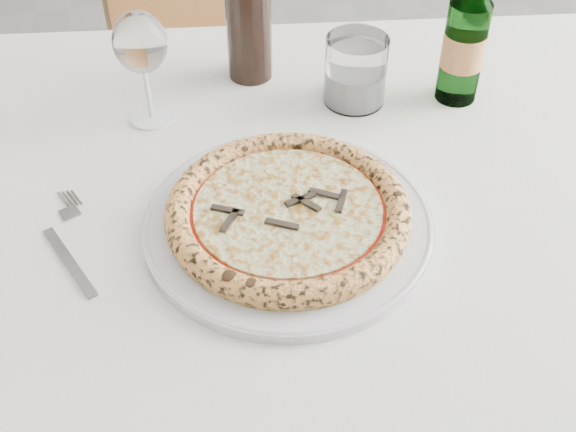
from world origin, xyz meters
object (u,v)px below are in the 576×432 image
Objects in this scene: beer_bottle at (465,41)px; dining_table at (273,228)px; plate at (288,223)px; wine_glass at (140,45)px; tumbler at (355,75)px; wine_bottle at (248,4)px; pizza at (288,212)px; chair_far at (205,30)px.

dining_table is at bearing -157.73° from beer_bottle.
wine_glass is at bearing 118.58° from plate.
wine_glass is 0.71× the size of beer_bottle.
wine_bottle is (-0.14, 0.10, 0.07)m from tumbler.
beer_bottle reaches higher than pizza.
chair_far reaches higher than dining_table.
beer_bottle is (0.30, 0.22, 0.07)m from pizza.
beer_bottle is (0.45, -0.04, -0.02)m from wine_glass.
dining_table is 6.31× the size of beer_bottle.
chair_far reaches higher than plate.
pizza is 0.29m from tumbler.
chair_far is 0.95m from plate.
tumbler is (0.15, 0.25, 0.02)m from pizza.
beer_bottle is at bearing -23.42° from wine_bottle.
chair_far is 0.66m from wine_bottle.
dining_table is 0.33m from wine_bottle.
wine_bottle is at bearing 87.39° from pizza.
chair_far is at bearing 113.53° from beer_bottle.
plate is 0.32m from wine_glass.
tumbler is at bearing 58.29° from pizza.
chair_far is 0.82m from beer_bottle.
wine_bottle is at bearing 87.40° from plate.
wine_bottle is at bearing -88.50° from chair_far.
dining_table is 0.25m from tumbler.
pizza is 1.06× the size of wine_bottle.
beer_bottle is (0.15, -0.02, 0.05)m from tumbler.
wine_glass is (-0.14, 0.16, 0.21)m from dining_table.
chair_far is 5.64× the size of wine_glass.
beer_bottle is (0.30, 0.12, 0.19)m from dining_table.
wine_glass is at bearing 176.91° from tumbler.
pizza is 0.31m from wine_glass.
chair_far is 3.20× the size of pizza.
pizza is at bearing -90.06° from chair_far.
dining_table is 8.92× the size of wine_glass.
beer_bottle is (0.30, 0.22, 0.08)m from plate.
plate is at bearing -143.50° from beer_bottle.
wine_bottle is at bearing 156.58° from beer_bottle.
dining_table is at bearing -136.06° from tumbler.
beer_bottle is at bearing -5.04° from wine_glass.
dining_table is 5.36× the size of wine_bottle.
tumbler is (0.15, -0.67, 0.27)m from chair_far.
pizza is at bearing -61.42° from wine_glass.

